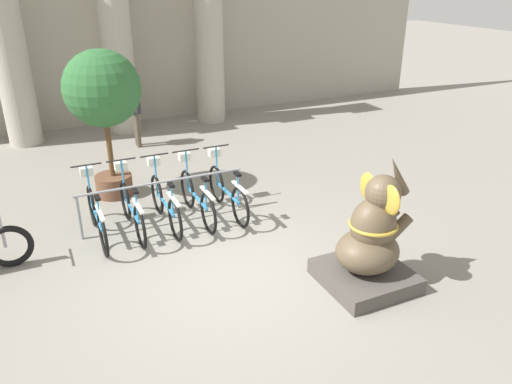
% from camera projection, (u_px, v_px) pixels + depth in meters
% --- Properties ---
extents(ground_plane, '(60.00, 60.00, 0.00)m').
position_uv_depth(ground_plane, '(237.00, 272.00, 7.12)').
color(ground_plane, gray).
extents(building_facade, '(20.00, 0.20, 6.00)m').
position_uv_depth(building_facade, '(106.00, 10.00, 13.02)').
color(building_facade, '#A39E8E').
rests_on(building_facade, ground_plane).
extents(column_left, '(0.98, 0.98, 5.16)m').
position_uv_depth(column_left, '(6.00, 34.00, 11.39)').
color(column_left, '#ADA899').
rests_on(column_left, ground_plane).
extents(column_middle, '(0.98, 0.98, 5.16)m').
position_uv_depth(column_middle, '(115.00, 29.00, 12.35)').
color(column_middle, '#ADA899').
rests_on(column_middle, ground_plane).
extents(column_right, '(0.98, 0.98, 5.16)m').
position_uv_depth(column_right, '(208.00, 25.00, 13.30)').
color(column_right, '#ADA899').
rests_on(column_right, ground_plane).
extents(bike_rack, '(2.82, 0.05, 0.77)m').
position_uv_depth(bike_rack, '(163.00, 191.00, 8.30)').
color(bike_rack, gray).
rests_on(bike_rack, ground_plane).
extents(bicycle_0, '(0.48, 1.79, 1.11)m').
position_uv_depth(bicycle_0, '(96.00, 215.00, 7.87)').
color(bicycle_0, black).
rests_on(bicycle_0, ground_plane).
extents(bicycle_1, '(0.48, 1.79, 1.11)m').
position_uv_depth(bicycle_1, '(131.00, 208.00, 8.09)').
color(bicycle_1, black).
rests_on(bicycle_1, ground_plane).
extents(bicycle_2, '(0.48, 1.79, 1.11)m').
position_uv_depth(bicycle_2, '(165.00, 202.00, 8.30)').
color(bicycle_2, black).
rests_on(bicycle_2, ground_plane).
extents(bicycle_3, '(0.48, 1.79, 1.11)m').
position_uv_depth(bicycle_3, '(196.00, 196.00, 8.52)').
color(bicycle_3, black).
rests_on(bicycle_3, ground_plane).
extents(bicycle_4, '(0.48, 1.79, 1.11)m').
position_uv_depth(bicycle_4, '(227.00, 191.00, 8.72)').
color(bicycle_4, black).
rests_on(bicycle_4, ground_plane).
extents(elephant_statue, '(1.14, 1.14, 1.83)m').
position_uv_depth(elephant_statue, '(371.00, 243.00, 6.65)').
color(elephant_statue, '#4C4742').
rests_on(elephant_statue, ground_plane).
extents(person_pedestrian, '(0.23, 0.47, 1.70)m').
position_uv_depth(person_pedestrian, '(135.00, 105.00, 11.84)').
color(person_pedestrian, brown).
rests_on(person_pedestrian, ground_plane).
extents(potted_tree, '(1.37, 1.37, 2.73)m').
position_uv_depth(potted_tree, '(103.00, 96.00, 8.82)').
color(potted_tree, brown).
rests_on(potted_tree, ground_plane).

